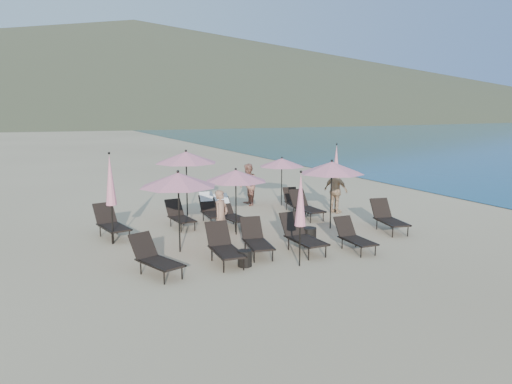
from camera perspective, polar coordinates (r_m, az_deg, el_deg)
name	(u,v)px	position (r m, az deg, el deg)	size (l,w,h in m)	color
ground	(309,248)	(14.45, 6.07, -6.44)	(800.00, 800.00, 0.00)	#D6BA8C
volcanic_headland	(153,69)	(324.90, -11.66, 13.55)	(690.00, 690.00, 55.00)	brown
lounger_0	(155,257)	(12.37, -11.50, -7.32)	(1.10, 1.70, 0.92)	black
lounger_1	(224,246)	(13.03, -3.68, -6.16)	(0.75, 1.70, 0.96)	black
lounger_2	(256,239)	(13.74, 0.01, -5.39)	(0.88, 1.67, 0.92)	black
lounger_3	(302,235)	(14.06, 5.25, -4.93)	(0.67, 1.72, 0.99)	black
lounger_4	(354,236)	(14.40, 11.12, -4.97)	(0.63, 1.51, 0.86)	black
lounger_5	(388,217)	(16.80, 14.88, -2.82)	(0.97, 1.77, 0.97)	black
lounger_6	(111,223)	(16.12, -16.23, -3.39)	(0.94, 1.79, 0.98)	black
lounger_7	(180,215)	(16.94, -8.73, -2.66)	(0.70, 1.55, 0.87)	black
lounger_8	(229,212)	(16.95, -3.07, -2.26)	(0.80, 1.71, 1.03)	black
lounger_9	(211,209)	(17.63, -5.20, -1.90)	(0.66, 1.60, 0.97)	black
lounger_10	(294,201)	(19.40, 4.37, -1.02)	(0.84, 1.55, 0.84)	black
lounger_11	(306,206)	(18.22, 5.68, -1.58)	(0.65, 1.67, 0.96)	black
umbrella_open_0	(178,180)	(13.78, -8.89, 1.39)	(2.14, 2.14, 2.31)	black
umbrella_open_1	(236,176)	(15.54, -2.33, 1.87)	(1.98, 1.98, 2.13)	black
umbrella_open_2	(332,168)	(16.49, 8.65, 2.77)	(2.15, 2.15, 2.31)	black
umbrella_open_3	(186,157)	(18.39, -8.00, 3.94)	(2.29, 2.29, 2.47)	black
umbrella_open_4	(282,162)	(20.26, 2.96, 3.39)	(1.86, 1.86, 2.00)	black
umbrella_closed_0	(301,200)	(12.48, 5.11, -0.93)	(0.29, 0.29, 2.46)	black
umbrella_closed_1	(336,165)	(19.12, 9.15, 3.12)	(0.31, 0.31, 2.65)	black
umbrella_closed_2	(110,180)	(15.08, -16.31, 1.28)	(0.32, 0.32, 2.73)	black
side_table_0	(245,258)	(12.78, -1.29, -7.59)	(0.36, 0.36, 0.42)	black
side_table_1	(309,236)	(14.90, 6.10, -4.98)	(0.42, 0.42, 0.48)	black
beachgoer_a	(221,216)	(15.01, -4.01, -2.74)	(0.57, 0.37, 1.55)	#9E7156
beachgoer_b	(248,185)	(20.39, -0.89, 0.86)	(0.83, 0.65, 1.72)	#A16753
beachgoer_c	(336,191)	(19.14, 9.12, 0.17)	(1.02, 0.42, 1.73)	tan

